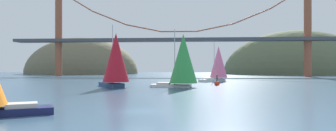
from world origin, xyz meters
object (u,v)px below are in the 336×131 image
sailboat_pink_spinnaker (218,63)px  channel_buoy (217,83)px  sailboat_crimson_sail (116,59)px  sailboat_green_sail (183,60)px

sailboat_pink_spinnaker → channel_buoy: 16.50m
sailboat_crimson_sail → sailboat_pink_spinnaker: (20.90, 24.98, -0.49)m
sailboat_crimson_sail → channel_buoy: sailboat_crimson_sail is taller
sailboat_green_sail → channel_buoy: (6.95, 7.69, -4.80)m
sailboat_pink_spinnaker → sailboat_crimson_sail: bearing=-129.9°
sailboat_crimson_sail → sailboat_pink_spinnaker: size_ratio=1.16×
channel_buoy → sailboat_green_sail: bearing=-132.1°
sailboat_crimson_sail → sailboat_pink_spinnaker: bearing=50.1°
sailboat_pink_spinnaker → channel_buoy: size_ratio=3.86×
sailboat_crimson_sail → sailboat_green_sail: sailboat_crimson_sail is taller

